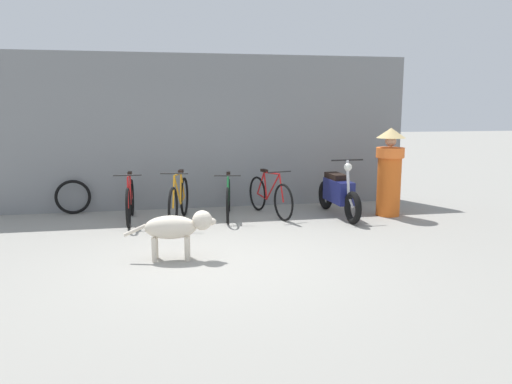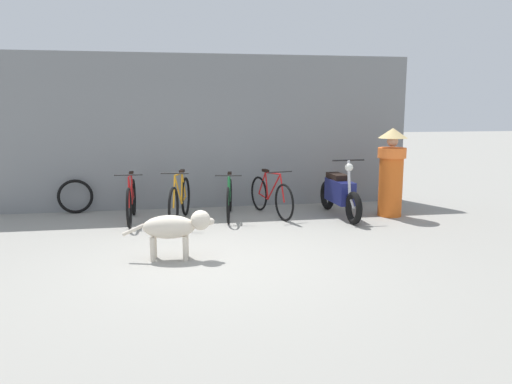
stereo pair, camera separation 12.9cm
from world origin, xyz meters
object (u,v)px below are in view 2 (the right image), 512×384
stray_dog (176,227)px  spare_tire_left (75,196)px  bicycle_2 (229,198)px  bicycle_0 (131,201)px  person_in_robes (391,170)px  motorcycle (340,193)px  bicycle_1 (180,201)px  bicycle_3 (271,196)px

stray_dog → spare_tire_left: 3.66m
bicycle_2 → bicycle_0: bearing=-79.8°
bicycle_0 → person_in_robes: person_in_robes is taller
bicycle_0 → motorcycle: 3.71m
bicycle_1 → bicycle_3: bearing=110.7°
bicycle_2 → spare_tire_left: bearing=-96.8°
bicycle_0 → stray_dog: bearing=17.5°
bicycle_1 → spare_tire_left: (-1.90, 1.04, -0.05)m
bicycle_3 → stray_dog: (-1.76, -2.39, 0.08)m
bicycle_0 → spare_tire_left: bicycle_0 is taller
spare_tire_left → bicycle_2: bearing=-16.1°
person_in_robes → bicycle_2: bearing=36.8°
bicycle_3 → stray_dog: size_ratio=1.34×
bicycle_2 → spare_tire_left: size_ratio=2.50×
bicycle_0 → person_in_robes: size_ratio=1.05×
bicycle_2 → motorcycle: motorcycle is taller
bicycle_1 → person_in_robes: bearing=99.9°
bicycle_0 → stray_dog: size_ratio=1.40×
motorcycle → stray_dog: size_ratio=1.54×
bicycle_3 → motorcycle: motorcycle is taller
bicycle_1 → motorcycle: motorcycle is taller
bicycle_3 → spare_tire_left: bearing=-118.3°
bicycle_2 → stray_dog: 2.59m
bicycle_0 → bicycle_1: (0.83, -0.21, 0.02)m
motorcycle → spare_tire_left: (-4.77, 1.10, -0.10)m
bicycle_2 → motorcycle: size_ratio=0.88×
bicycle_0 → spare_tire_left: size_ratio=2.60×
person_in_robes → spare_tire_left: person_in_robes is taller
person_in_robes → motorcycle: bearing=37.9°
bicycle_1 → spare_tire_left: 2.17m
bicycle_2 → bicycle_1: bearing=-65.9°
bicycle_2 → bicycle_3: size_ratio=1.00×
bicycle_1 → stray_dog: bearing=9.6°
bicycle_0 → motorcycle: size_ratio=0.91×
bicycle_1 → motorcycle: (2.87, -0.06, 0.05)m
person_in_robes → spare_tire_left: (-5.69, 1.22, -0.52)m
bicycle_2 → person_in_robes: person_in_robes is taller
bicycle_0 → person_in_robes: bearing=85.8°
bicycle_0 → person_in_robes: (4.62, -0.38, 0.49)m
motorcycle → spare_tire_left: bearing=-105.3°
motorcycle → stray_dog: bearing=-57.2°
bicycle_1 → bicycle_3: size_ratio=1.09×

